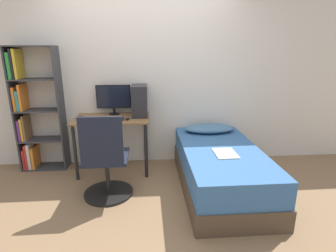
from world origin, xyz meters
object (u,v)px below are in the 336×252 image
object	(u,v)px
office_chair	(106,166)
bed	(220,168)
keyboard	(109,119)
pc_tower	(140,101)
bookshelf	(31,113)
monitor	(114,98)

from	to	relation	value
office_chair	bed	distance (m)	1.37
keyboard	pc_tower	bearing A→B (deg)	29.25
pc_tower	bed	bearing A→B (deg)	-35.69
office_chair	keyboard	world-z (taller)	office_chair
bookshelf	monitor	world-z (taller)	bookshelf
office_chair	monitor	distance (m)	1.12
bookshelf	bed	bearing A→B (deg)	-17.28
bed	keyboard	world-z (taller)	keyboard
bookshelf	pc_tower	bearing A→B (deg)	-2.51
bookshelf	bed	world-z (taller)	bookshelf
monitor	pc_tower	size ratio (longest dim) A/B	1.13
monitor	keyboard	bearing A→B (deg)	-95.21
bed	monitor	distance (m)	1.74
office_chair	bed	bearing A→B (deg)	5.11
bed	pc_tower	bearing A→B (deg)	144.31
office_chair	bed	xyz separation A→B (m)	(1.35, 0.12, -0.13)
office_chair	monitor	bearing A→B (deg)	89.43
keyboard	pc_tower	xyz separation A→B (m)	(0.40, 0.22, 0.20)
keyboard	bed	bearing A→B (deg)	-19.22
bed	keyboard	xyz separation A→B (m)	(-1.37, 0.48, 0.52)
office_chair	monitor	xyz separation A→B (m)	(0.01, 0.93, 0.61)
bed	keyboard	bearing A→B (deg)	160.78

